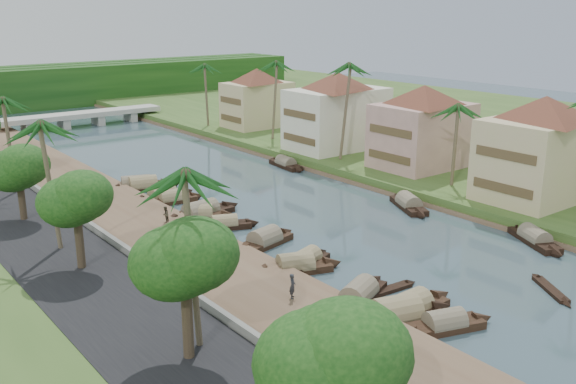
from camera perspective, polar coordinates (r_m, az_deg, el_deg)
ground at (r=56.11m, az=9.03°, el=-4.57°), size 220.00×220.00×0.00m
left_bank at (r=63.01m, az=-14.85°, el=-2.21°), size 10.00×180.00×0.80m
right_bank at (r=82.34m, az=8.04°, el=2.59°), size 16.00×180.00×1.20m
road at (r=60.37m, az=-22.28°, el=-3.41°), size 8.00×180.00×1.40m
retaining_wall at (r=61.33m, az=-18.50°, el=-2.09°), size 0.40×180.00×1.10m
far_right_fill at (r=111.46m, az=21.51°, el=5.14°), size 60.00×220.00×1.15m
treeline at (r=141.82m, az=-22.03°, el=8.62°), size 120.00×14.00×8.00m
bridge at (r=115.69m, az=-17.94°, el=6.42°), size 28.00×4.00×2.40m
building_near at (r=68.06m, az=21.59°, el=3.76°), size 14.85×14.85×10.20m
building_mid at (r=78.01m, az=11.87°, el=5.80°), size 14.11×14.11×9.70m
building_far at (r=86.86m, az=4.38°, el=7.29°), size 15.59×15.59×10.20m
building_distant at (r=103.03m, az=-2.76°, el=8.42°), size 12.62×12.62×9.20m
sampan_0 at (r=42.34m, az=13.74°, el=-11.37°), size 7.37×3.67×1.96m
sampan_1 at (r=42.84m, az=9.57°, el=-10.75°), size 9.00×4.34×2.56m
sampan_2 at (r=43.74m, az=10.60°, el=-10.22°), size 9.06×2.23×2.36m
sampan_3 at (r=45.19m, az=6.32°, el=-9.14°), size 8.27×4.70×2.22m
sampan_4 at (r=49.57m, az=0.66°, el=-6.68°), size 7.99×4.26×2.24m
sampan_5 at (r=50.74m, az=1.68°, el=-6.14°), size 6.36×3.37×2.02m
sampan_6 at (r=54.95m, az=-2.08°, el=-4.35°), size 7.89×3.52×2.29m
sampan_7 at (r=59.26m, az=-5.65°, el=-2.89°), size 6.75×3.86×1.85m
sampan_8 at (r=62.23m, az=-7.73°, el=-2.02°), size 6.38×4.64×2.04m
sampan_9 at (r=62.80m, az=-7.75°, el=-1.85°), size 9.79×2.88×2.41m
sampan_10 at (r=67.73m, az=-10.30°, el=-0.64°), size 7.42×2.43×2.04m
sampan_11 at (r=69.11m, az=-11.08°, el=-0.34°), size 7.83×2.18×2.23m
sampan_12 at (r=74.00m, az=-13.34°, el=0.62°), size 9.29×4.66×2.20m
sampan_13 at (r=73.28m, az=-12.74°, el=0.51°), size 8.88×4.01×2.36m
sampan_14 at (r=59.38m, az=21.06°, el=-3.89°), size 5.12×8.18×2.05m
sampan_15 at (r=66.03m, az=10.68°, el=-1.09°), size 5.10×8.17×2.21m
sampan_16 at (r=81.73m, az=-0.21°, el=2.51°), size 2.39×8.17×2.00m
canoe_0 at (r=50.22m, az=22.29°, el=-8.05°), size 3.81×5.37×0.78m
canoe_1 at (r=47.11m, az=9.03°, el=-8.58°), size 5.15×1.21×0.82m
canoe_2 at (r=67.58m, az=-10.49°, el=-0.96°), size 4.75×1.71×0.69m
palm_1 at (r=69.53m, az=14.82°, el=7.21°), size 3.20×3.20×10.05m
palm_2 at (r=79.41m, az=5.00°, el=10.96°), size 3.20×3.20×13.22m
palm_3 at (r=92.25m, az=-1.34°, el=11.27°), size 3.20×3.20×12.48m
palm_4 at (r=33.60m, az=-8.63°, el=1.35°), size 3.20×3.20×11.55m
palm_5 at (r=51.20m, az=-20.68°, el=5.49°), size 3.20×3.20×11.48m
palm_6 at (r=69.66m, az=-23.84°, el=7.39°), size 3.20×3.20×11.07m
palm_7 at (r=103.82m, az=-7.32°, el=11.01°), size 3.20×3.20×11.21m
tree_0 at (r=25.45m, az=3.98°, el=-14.63°), size 5.06×5.06×7.38m
tree_1 at (r=33.81m, az=-9.18°, el=-5.98°), size 4.74×4.74×7.67m
tree_2 at (r=47.72m, az=-18.37°, el=-0.68°), size 4.41×4.41×7.03m
tree_3 at (r=60.87m, az=-22.87°, el=1.91°), size 4.58×4.58×6.58m
tree_6 at (r=91.92m, az=5.73°, el=7.85°), size 4.48×4.48×7.29m
person_near at (r=43.35m, az=0.41°, el=-8.35°), size 0.74×0.75×1.74m
person_far at (r=59.26m, az=-10.85°, el=-1.96°), size 0.91×0.88×1.47m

